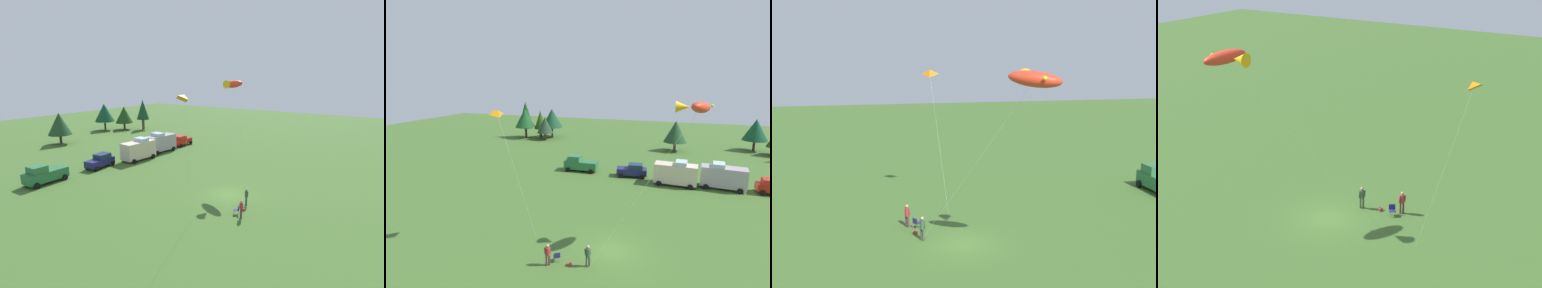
% 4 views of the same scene
% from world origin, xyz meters
% --- Properties ---
extents(ground_plane, '(160.00, 160.00, 0.00)m').
position_xyz_m(ground_plane, '(0.00, 0.00, 0.00)').
color(ground_plane, '#3D6127').
extents(person_kite_flyer, '(0.51, 0.49, 1.74)m').
position_xyz_m(person_kite_flyer, '(-1.31, -2.65, 1.02)').
color(person_kite_flyer, '#41493B').
rests_on(person_kite_flyer, ground).
extents(folding_chair, '(0.67, 0.67, 0.82)m').
position_xyz_m(folding_chair, '(-3.75, -2.86, 0.49)').
color(folding_chair, navy).
rests_on(folding_chair, ground).
extents(person_spectator, '(0.51, 0.50, 1.74)m').
position_xyz_m(person_spectator, '(-4.22, -3.48, 1.02)').
color(person_spectator, '#552E3B').
rests_on(person_spectator, ground).
extents(backpack_on_grass, '(0.29, 0.36, 0.22)m').
position_xyz_m(backpack_on_grass, '(-2.69, -3.00, 0.11)').
color(backpack_on_grass, '#AA3430').
rests_on(backpack_on_grass, ground).
extents(truck_green_flatbed, '(5.07, 2.55, 2.34)m').
position_xyz_m(truck_green_flatbed, '(-9.46, 19.99, 1.10)').
color(truck_green_flatbed, '#286739').
rests_on(truck_green_flatbed, ground).
extents(car_navy_hatch, '(4.39, 2.64, 1.89)m').
position_xyz_m(car_navy_hatch, '(-1.41, 19.73, 0.95)').
color(car_navy_hatch, navy).
rests_on(car_navy_hatch, ground).
extents(van_camper_beige, '(5.52, 2.88, 3.34)m').
position_xyz_m(van_camper_beige, '(4.52, 18.05, 1.64)').
color(van_camper_beige, beige).
rests_on(van_camper_beige, ground).
extents(van_motorhome_grey, '(5.58, 3.01, 3.34)m').
position_xyz_m(van_motorhome_grey, '(10.29, 18.58, 1.64)').
color(van_motorhome_grey, '#A597A1').
rests_on(van_motorhome_grey, ground).
extents(car_red_sedan, '(4.23, 2.25, 1.89)m').
position_xyz_m(car_red_sedan, '(16.04, 18.47, 0.95)').
color(car_red_sedan, red).
rests_on(car_red_sedan, ground).
extents(kite_large_fish, '(8.27, 7.28, 12.28)m').
position_xyz_m(kite_large_fish, '(5.64, 2.88, 11.68)').
color(kite_large_fish, red).
rests_on(kite_large_fish, ground).
extents(kite_delta_orange, '(3.06, 1.73, 11.46)m').
position_xyz_m(kite_delta_orange, '(-9.49, -1.04, 11.08)').
color(kite_delta_orange, orange).
rests_on(kite_delta_orange, ground).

